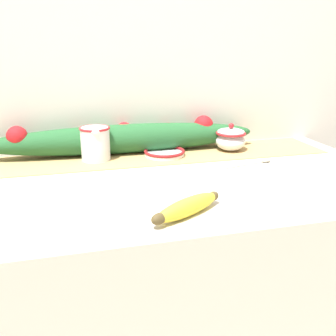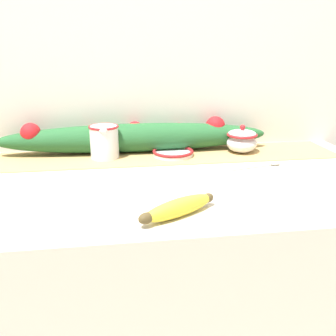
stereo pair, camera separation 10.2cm
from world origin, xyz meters
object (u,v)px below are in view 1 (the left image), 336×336
at_px(small_dish, 164,153).
at_px(banana, 187,207).
at_px(cream_pitcher, 95,142).
at_px(sugar_bowl, 231,139).
at_px(spoon, 262,161).

distance_m(small_dish, banana, 0.48).
bearing_deg(cream_pitcher, sugar_bowl, -0.18).
xyz_separation_m(cream_pitcher, banana, (0.17, -0.49, -0.04)).
relative_size(sugar_bowl, spoon, 0.58).
xyz_separation_m(sugar_bowl, banana, (-0.31, -0.48, -0.03)).
distance_m(banana, spoon, 0.48).
bearing_deg(spoon, sugar_bowl, 91.96).
height_order(cream_pitcher, small_dish, cream_pitcher).
bearing_deg(sugar_bowl, small_dish, -178.48).
bearing_deg(small_dish, banana, -97.72).
xyz_separation_m(cream_pitcher, spoon, (0.53, -0.16, -0.06)).
distance_m(small_dish, spoon, 0.33).
relative_size(cream_pitcher, sugar_bowl, 1.10).
relative_size(sugar_bowl, small_dish, 0.76).
relative_size(cream_pitcher, small_dish, 0.84).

